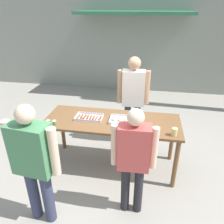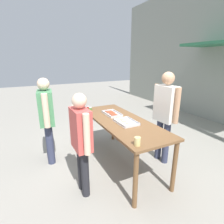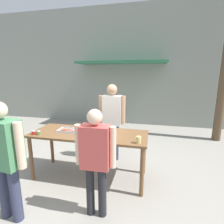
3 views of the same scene
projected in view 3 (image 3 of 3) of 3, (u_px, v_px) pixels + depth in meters
ground_plane at (90, 176)px, 3.49m from camera, size 24.00×24.00×0.00m
building_facade_back at (123, 67)px, 6.80m from camera, size 12.00×1.11×4.50m
serving_table at (89, 138)px, 3.32m from camera, size 2.20×0.83×0.91m
food_tray_sausages at (70, 131)px, 3.38m from camera, size 0.45×0.27×0.04m
food_tray_buns at (97, 133)px, 3.26m from camera, size 0.43×0.31×0.06m
condiment_jar_mustard at (34, 133)px, 3.21m from camera, size 0.07×0.07×0.07m
condiment_jar_ketchup at (39, 133)px, 3.20m from camera, size 0.07×0.07×0.07m
beer_cup at (139, 140)px, 2.80m from camera, size 0.08×0.08×0.12m
person_server_behind_table at (112, 116)px, 3.97m from camera, size 0.60×0.26×1.78m
person_customer_holding_hotdog at (4, 154)px, 2.28m from camera, size 0.68×0.31×1.67m
person_customer_with_cup at (95, 155)px, 2.36m from camera, size 0.57×0.23×1.57m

